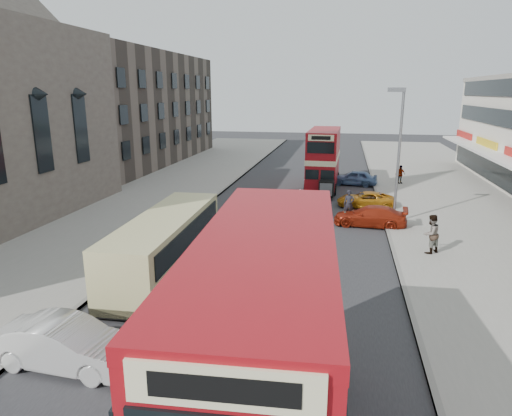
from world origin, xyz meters
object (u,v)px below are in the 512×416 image
Objects in this scene: car_right_a at (370,216)px; cyclist at (348,211)px; bus_second at (324,159)px; coach at (166,242)px; car_left_front at (66,344)px; pedestrian_near at (431,234)px; car_right_c at (354,178)px; car_right_b at (366,200)px; bus_main at (266,358)px; street_lamp at (398,146)px; pedestrian_far at (400,174)px.

car_right_a is 2.06× the size of cyclist.
coach is (-5.89, -19.94, -1.02)m from bus_second.
car_left_front is 18.72m from cyclist.
bus_second is at bearing -9.50° from car_left_front.
pedestrian_near is 0.95× the size of cyclist.
bus_second is 2.24× the size of car_right_c.
car_right_a is 1.09× the size of car_right_b.
bus_second reaches higher than car_right_a.
bus_main is 4.50× the size of cyclist.
coach is 4.52× the size of cyclist.
car_right_c is at bearing -176.63° from car_right_b.
street_lamp is 12.50m from car_right_c.
coach is at bearing -130.29° from cyclist.
car_right_a is (9.25, 9.22, -0.84)m from coach.
pedestrian_near is (3.37, -16.89, 0.49)m from car_right_c.
car_right_b is 9.63m from pedestrian_near.
bus_main is at bearing -125.25° from pedestrian_far.
cyclist is at bearing -22.75° from car_left_front.
car_right_b is 4.35m from cyclist.
coach reaches higher than car_right_c.
car_right_a is (3.36, -10.72, -1.86)m from bus_second.
street_lamp is 0.87× the size of bus_main.
bus_main is 5.86× the size of pedestrian_far.
street_lamp reaches higher than car_right_c.
car_right_a is at bearing 108.77° from bus_second.
car_left_front is at bearing -93.67° from coach.
car_left_front is (-10.86, -17.06, -4.06)m from street_lamp.
pedestrian_far is 13.40m from cyclist.
cyclist is at bearing 4.48° from car_right_c.
car_right_a is 2.69× the size of pedestrian_far.
pedestrian_far is at bearing 171.76° from car_right_a.
car_right_a is at bearing -102.73° from bus_main.
bus_second is at bearing -153.16° from car_right_b.
car_right_a is 12.30m from car_right_c.
pedestrian_near is at bearing 14.97° from car_right_b.
bus_main is 1.09× the size of bus_second.
coach is at bearing -39.83° from car_right_a.
car_right_c is at bearing -147.99° from bus_second.
pedestrian_near is at bearing 18.48° from car_right_c.
bus_main is at bearing -3.98° from car_right_a.
car_right_c is (2.36, 31.23, -2.04)m from bus_main.
car_right_c reaches higher than car_right_b.
cyclist is at bearing -17.68° from car_right_b.
car_left_front is (-6.40, 2.56, -1.98)m from bus_main.
cyclist reaches higher than car_right_b.
bus_main reaches higher than pedestrian_far.
pedestrian_far reaches higher than car_right_c.
cyclist is at bearing 48.62° from coach.
car_right_a is 2.16× the size of pedestrian_near.
bus_main reaches higher than car_right_a.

